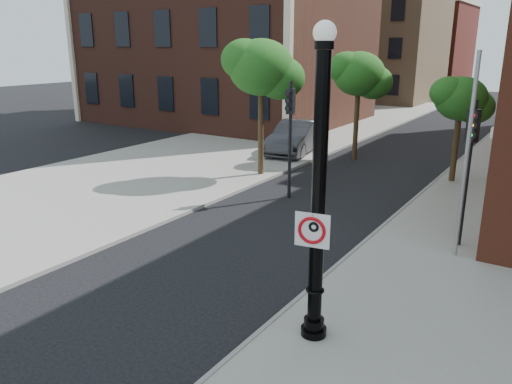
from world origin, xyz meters
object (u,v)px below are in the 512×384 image
Objects in this scene: lamppost at (318,207)px; no_parking_sign at (312,230)px; traffic_signal_right at (470,151)px; traffic_signal_left at (290,121)px; parked_car at (296,137)px.

no_parking_sign is (-0.03, -0.15, -0.41)m from lamppost.
no_parking_sign is 0.16× the size of traffic_signal_right.
no_parking_sign is at bearing -66.94° from traffic_signal_left.
traffic_signal_left is (3.61, -7.17, 2.06)m from parked_car.
parked_car is at bearing 108.85° from no_parking_sign.
lamppost is 0.43m from no_parking_sign.
lamppost reaches higher than no_parking_sign.
lamppost is at bearing 69.44° from no_parking_sign.
traffic_signal_left reaches higher than parked_car.
lamppost is at bearing -70.01° from parked_car.
lamppost reaches higher than traffic_signal_right.
traffic_signal_right reaches higher than parked_car.
parked_car is 1.24× the size of traffic_signal_right.
parked_car is at bearing 107.98° from traffic_signal_left.
traffic_signal_left is (-5.07, 7.97, 0.16)m from lamppost.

